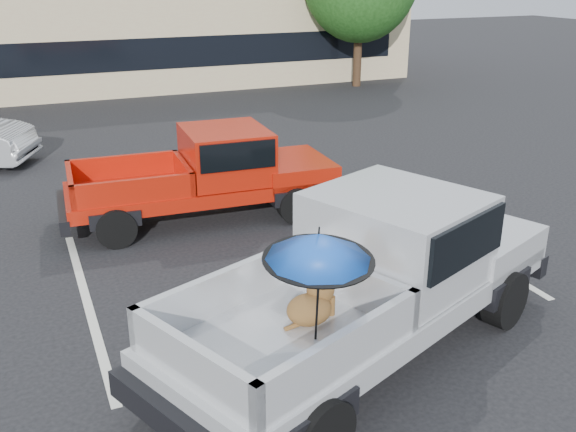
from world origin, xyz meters
name	(u,v)px	position (x,y,z in m)	size (l,w,h in m)	color
ground	(346,327)	(0.00, 0.00, 0.00)	(90.00, 90.00, 0.00)	black
stripe_left	(87,302)	(-3.00, 2.00, 0.00)	(0.12, 5.00, 0.01)	silver
stripe_right	(444,236)	(3.00, 2.00, 0.00)	(0.12, 5.00, 0.01)	silver
silver_pickup	(383,265)	(0.23, -0.46, 1.05)	(6.01, 3.99, 2.06)	black
red_pickup	(219,170)	(-0.27, 4.48, 0.90)	(5.11, 2.08, 1.65)	black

